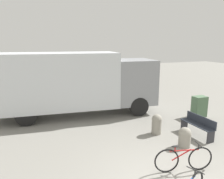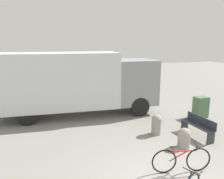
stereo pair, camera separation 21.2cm
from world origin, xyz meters
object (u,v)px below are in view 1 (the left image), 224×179
Objects in this scene: bollard_far_bench at (157,123)px; utility_box at (199,106)px; delivery_truck at (78,81)px; bicycle_far at (183,159)px; bollard_near_bench at (185,137)px; park_bench at (198,125)px.

bollard_far_bench is 3.37m from utility_box.
utility_box is (3.20, 1.06, 0.08)m from bollard_far_bench.
delivery_truck is 4.69× the size of bicycle_far.
bicycle_far is 2.06× the size of bollard_far_bench.
delivery_truck is 6.33m from utility_box.
bollard_far_bench reaches higher than bicycle_far.
bollard_near_bench is at bearing -140.05° from utility_box.
utility_box is (1.73, 1.82, 0.06)m from park_bench.
delivery_truck is 5.18× the size of park_bench.
bollard_near_bench is at bearing -54.46° from delivery_truck.
bollard_far_bench reaches higher than park_bench.
park_bench is 1.47× the size of utility_box.
bollard_far_bench reaches higher than bollard_near_bench.
bollard_near_bench is at bearing 115.93° from park_bench.
delivery_truck reaches higher than utility_box.
delivery_truck is at bearing 124.00° from bollard_far_bench.
bollard_near_bench is (1.08, 1.26, -0.01)m from bicycle_far.
bollard_far_bench is at bearing 88.08° from bicycle_far.
bicycle_far is at bearing -106.23° from bollard_far_bench.
delivery_truck reaches higher than bicycle_far.
bollard_far_bench is (2.45, -3.63, -1.33)m from delivery_truck.
park_bench is at bearing -41.75° from delivery_truck.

